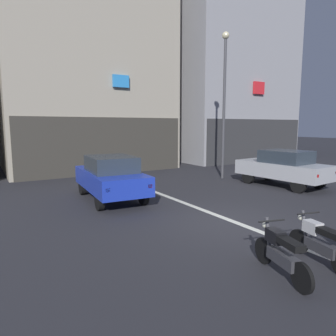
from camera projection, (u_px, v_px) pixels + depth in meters
ground_plane at (234, 222)px, 8.81m from camera, size 120.00×120.00×0.00m
lane_centre_line at (141, 186)px, 13.87m from camera, size 0.20×18.00×0.01m
building_mid_block at (79, 50)px, 20.22m from camera, size 9.93×9.46×15.38m
building_far_right at (215, 51)px, 26.04m from camera, size 9.83×10.15×18.06m
car_blue_crossing_near at (111, 176)px, 11.33m from camera, size 2.04×4.21×1.64m
car_silver_parked_kerbside at (283, 167)px, 13.88m from camera, size 2.03×4.21×1.64m
car_black_down_street at (114, 152)px, 21.28m from camera, size 1.97×4.19×1.64m
street_lamp at (224, 92)px, 15.46m from camera, size 0.36×0.36×7.34m
motorcycle_black_row_leftmost at (281, 252)px, 5.57m from camera, size 0.64×1.62×0.98m
motorcycle_white_row_left_mid at (319, 242)px, 6.07m from camera, size 0.58×1.64×0.98m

